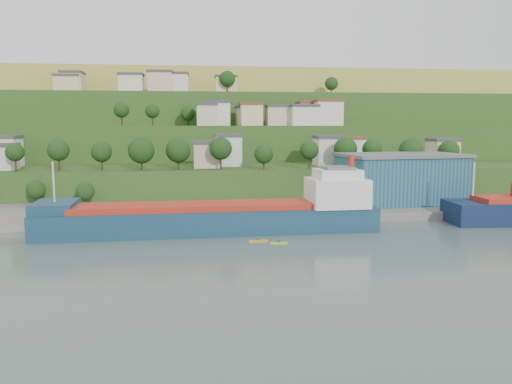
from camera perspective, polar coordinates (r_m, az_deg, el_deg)
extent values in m
plane|color=#4D5D58|center=(96.37, -2.72, -5.60)|extent=(500.00, 500.00, 0.00)
cube|color=slate|center=(126.37, 5.48, -2.47)|extent=(220.00, 26.00, 4.00)
cube|color=#284719|center=(151.36, -4.19, -0.79)|extent=(260.00, 32.00, 20.00)
cube|color=#284719|center=(181.07, -4.60, 0.58)|extent=(280.00, 32.00, 44.00)
cube|color=#284719|center=(210.87, -4.90, 1.56)|extent=(300.00, 32.00, 70.00)
cube|color=#9C933B|center=(284.55, -5.37, 3.11)|extent=(360.00, 120.00, 96.00)
cube|color=silver|center=(163.38, -26.81, 4.03)|extent=(8.29, 8.21, 8.36)
cube|color=#3F3F44|center=(163.22, -26.91, 5.65)|extent=(8.89, 8.81, 0.90)
cube|color=silver|center=(153.82, -27.11, 3.47)|extent=(7.41, 7.58, 6.35)
cube|color=#3F3F44|center=(153.65, -27.19, 4.82)|extent=(8.01, 8.18, 0.90)
cube|color=beige|center=(145.03, -5.61, 4.15)|extent=(7.58, 7.11, 6.81)
cube|color=#3F3F44|center=(144.86, -5.63, 5.67)|extent=(8.18, 7.71, 0.90)
cube|color=silver|center=(150.88, -3.19, 4.67)|extent=(7.68, 8.77, 8.70)
cube|color=#3F3F44|center=(150.71, -3.21, 6.49)|extent=(8.28, 9.37, 0.90)
cube|color=silver|center=(153.38, 8.23, 4.55)|extent=(7.67, 8.43, 8.19)
cube|color=#3F3F44|center=(153.22, 8.27, 6.25)|extent=(8.27, 9.03, 0.90)
cube|color=silver|center=(160.46, 10.45, 4.57)|extent=(9.32, 7.32, 7.81)
cube|color=brown|center=(160.31, 10.49, 6.12)|extent=(9.92, 7.92, 0.90)
cube|color=beige|center=(163.24, 20.55, 4.18)|extent=(7.52, 7.55, 7.34)
cube|color=#3F3F44|center=(163.08, 20.61, 5.62)|extent=(8.12, 8.15, 0.90)
cube|color=beige|center=(179.17, -5.65, 8.67)|extent=(7.01, 8.50, 7.06)
cube|color=#3F3F44|center=(179.29, -5.66, 9.95)|extent=(7.61, 9.10, 0.90)
cube|color=silver|center=(182.19, -4.61, 8.82)|extent=(9.79, 8.81, 8.00)
cube|color=#3F3F44|center=(182.34, -4.63, 10.21)|extent=(10.39, 9.41, 0.90)
cube|color=beige|center=(185.34, -0.87, 8.56)|extent=(8.73, 8.93, 6.31)
cube|color=#3F3F44|center=(185.44, -0.87, 9.67)|extent=(9.33, 9.53, 0.90)
cube|color=beige|center=(178.65, -0.55, 8.74)|extent=(7.59, 7.23, 7.20)
cube|color=brown|center=(178.78, -0.56, 10.03)|extent=(8.19, 7.83, 0.90)
cube|color=beige|center=(180.90, 2.77, 8.61)|extent=(9.65, 7.29, 6.52)
cube|color=#3F3F44|center=(181.01, 2.78, 9.78)|extent=(10.25, 7.89, 0.90)
cube|color=silver|center=(178.92, 5.47, 8.59)|extent=(9.31, 8.13, 6.52)
cube|color=#3F3F44|center=(179.02, 5.48, 9.78)|extent=(9.91, 8.73, 0.90)
cube|color=beige|center=(189.96, 6.14, 8.77)|extent=(8.68, 8.82, 8.13)
cube|color=brown|center=(190.11, 6.16, 10.13)|extent=(9.28, 9.42, 0.90)
cube|color=silver|center=(182.61, 8.25, 8.83)|extent=(9.29, 7.29, 8.43)
cube|color=brown|center=(182.78, 8.28, 10.29)|extent=(9.89, 7.89, 0.90)
cube|color=beige|center=(220.30, -20.65, 11.35)|extent=(9.92, 8.34, 6.62)
cube|color=#3F3F44|center=(220.61, -20.70, 12.32)|extent=(10.52, 8.94, 0.90)
cube|color=beige|center=(220.66, -20.22, 11.54)|extent=(8.37, 8.75, 8.00)
cube|color=#3F3F44|center=(221.05, -20.28, 12.69)|extent=(8.97, 9.35, 0.90)
cube|color=silver|center=(206.50, -14.05, 11.88)|extent=(9.06, 7.56, 6.54)
cube|color=#3F3F44|center=(206.83, -14.08, 12.90)|extent=(9.66, 8.16, 0.90)
cube|color=beige|center=(207.82, -10.86, 12.12)|extent=(9.56, 8.46, 7.88)
cube|color=#3F3F44|center=(208.22, -10.89, 13.33)|extent=(10.16, 9.06, 0.90)
cube|color=silver|center=(211.23, -9.11, 12.05)|extent=(9.89, 8.57, 7.61)
cube|color=brown|center=(211.61, -9.14, 13.20)|extent=(10.49, 9.17, 0.90)
cube|color=beige|center=(208.50, -3.45, 12.03)|extent=(8.52, 7.12, 6.42)
cube|color=#3F3F44|center=(208.82, -3.46, 13.03)|extent=(9.12, 7.72, 0.90)
cylinder|color=#382619|center=(145.60, -25.77, 2.86)|extent=(0.50, 0.50, 3.80)
sphere|color=black|center=(145.41, -25.85, 4.12)|extent=(4.82, 4.82, 4.82)
cylinder|color=#382619|center=(142.78, -21.58, 3.04)|extent=(0.50, 0.50, 3.98)
sphere|color=black|center=(142.58, -21.65, 4.46)|extent=(5.69, 5.69, 5.69)
cylinder|color=#382619|center=(142.35, -17.19, 3.09)|extent=(0.50, 0.50, 3.36)
sphere|color=black|center=(142.16, -17.24, 4.39)|extent=(5.58, 5.58, 5.58)
cylinder|color=#382619|center=(139.09, -12.94, 3.15)|extent=(0.50, 0.50, 3.40)
sphere|color=black|center=(138.87, -12.98, 4.66)|extent=(7.15, 7.15, 7.15)
cylinder|color=#382619|center=(139.75, -8.85, 3.26)|extent=(0.50, 0.50, 3.36)
sphere|color=black|center=(139.54, -8.88, 4.72)|extent=(6.85, 6.85, 6.85)
cylinder|color=#382619|center=(138.86, -4.04, 3.44)|extent=(0.50, 0.50, 3.99)
sphere|color=black|center=(138.64, -4.05, 4.97)|extent=(6.28, 6.28, 6.28)
cylinder|color=#382619|center=(138.30, 0.88, 3.18)|extent=(0.50, 0.50, 2.73)
sphere|color=black|center=(138.11, 0.89, 4.34)|extent=(5.26, 5.26, 5.26)
cylinder|color=#382619|center=(139.97, 6.10, 3.42)|extent=(0.50, 0.50, 3.84)
sphere|color=black|center=(139.77, 6.11, 4.79)|extent=(5.22, 5.22, 5.22)
cylinder|color=#382619|center=(145.48, 10.15, 3.45)|extent=(0.50, 0.50, 3.62)
sphere|color=black|center=(145.27, 10.19, 4.88)|extent=(6.65, 6.65, 6.65)
cylinder|color=#382619|center=(147.09, 13.07, 3.47)|extent=(0.50, 0.50, 3.87)
sphere|color=black|center=(146.90, 13.11, 4.81)|extent=(5.52, 5.52, 5.52)
cylinder|color=#382619|center=(150.22, 17.25, 3.27)|extent=(0.50, 0.50, 3.17)
sphere|color=black|center=(150.02, 17.30, 4.60)|extent=(6.88, 6.88, 6.88)
cylinder|color=#382619|center=(155.44, 21.13, 3.25)|extent=(0.50, 0.50, 3.24)
sphere|color=black|center=(155.26, 21.18, 4.44)|extent=(5.92, 5.92, 5.92)
cylinder|color=#382619|center=(187.50, -7.78, 7.97)|extent=(0.50, 0.50, 2.98)
sphere|color=black|center=(187.55, -7.80, 8.88)|extent=(5.39, 5.39, 5.39)
cylinder|color=#382619|center=(203.86, -3.29, 11.77)|extent=(0.50, 0.50, 3.85)
sphere|color=black|center=(204.16, -3.30, 12.79)|extent=(6.36, 6.36, 6.36)
cylinder|color=#382619|center=(172.83, -11.74, 8.02)|extent=(0.50, 0.50, 3.56)
sphere|color=black|center=(172.89, -11.76, 9.05)|extent=(4.80, 4.80, 4.80)
cylinder|color=#382619|center=(223.44, 8.60, 11.29)|extent=(0.50, 0.50, 3.61)
sphere|color=black|center=(223.69, 8.62, 12.16)|extent=(5.70, 5.70, 5.70)
cylinder|color=#382619|center=(177.71, -15.09, 7.95)|extent=(0.50, 0.50, 3.88)
sphere|color=black|center=(177.78, -15.13, 9.04)|extent=(5.27, 5.27, 5.27)
cube|color=#14364B|center=(103.97, -5.24, -3.81)|extent=(69.89, 13.43, 6.95)
cube|color=#AC2617|center=(103.22, -6.37, -1.61)|extent=(51.95, 10.80, 1.19)
cube|color=#14364B|center=(107.01, -22.00, -1.58)|extent=(8.34, 11.21, 1.99)
cube|color=silver|center=(106.93, 9.23, -0.05)|extent=(12.27, 10.36, 5.96)
cube|color=silver|center=(106.48, 9.28, 2.07)|extent=(9.22, 8.27, 1.99)
cube|color=#595B5E|center=(106.37, 9.29, 2.76)|extent=(6.17, 6.17, 0.60)
cylinder|color=#AC2617|center=(107.13, 10.84, 3.40)|extent=(1.23, 1.23, 2.98)
cylinder|color=silver|center=(106.38, -22.13, 1.06)|extent=(0.37, 0.37, 7.95)
cube|color=silver|center=(106.60, -20.40, -2.73)|extent=(14.30, 11.72, 0.25)
cylinder|color=silver|center=(120.60, 23.62, 1.37)|extent=(0.36, 0.36, 7.56)
cube|color=navy|center=(136.02, 16.17, 1.38)|extent=(31.97, 21.52, 12.00)
cube|color=#595B5E|center=(135.51, 16.27, 4.07)|extent=(33.08, 22.63, 0.80)
cube|color=silver|center=(121.15, -23.88, -2.77)|extent=(3.86, 1.96, 0.74)
cube|color=orange|center=(95.79, 0.25, -5.59)|extent=(3.71, 0.99, 0.28)
sphere|color=#3F3F44|center=(95.69, 0.25, -5.32)|extent=(0.64, 0.64, 0.64)
cube|color=yellow|center=(94.24, 2.62, -5.83)|extent=(3.30, 0.60, 0.25)
sphere|color=#3F3F44|center=(94.15, 2.62, -5.58)|extent=(0.58, 0.58, 0.58)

